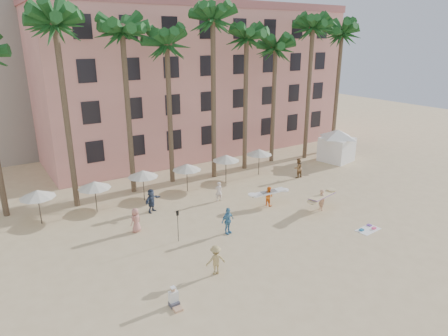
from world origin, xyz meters
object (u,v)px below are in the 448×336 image
at_px(carrier_yellow, 322,198).
at_px(cabana, 337,143).
at_px(pink_hotel, 192,81).
at_px(carrier_white, 269,195).

bearing_deg(carrier_yellow, cabana, 37.70).
bearing_deg(carrier_yellow, pink_hotel, 87.43).
height_order(pink_hotel, cabana, pink_hotel).
bearing_deg(pink_hotel, carrier_yellow, -92.57).
xyz_separation_m(cabana, carrier_white, (-13.95, -5.54, -1.20)).
distance_m(pink_hotel, cabana, 18.42).
bearing_deg(carrier_white, cabana, 21.67).
height_order(cabana, carrier_yellow, cabana).
bearing_deg(pink_hotel, cabana, -55.06).
height_order(carrier_yellow, carrier_white, carrier_yellow).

